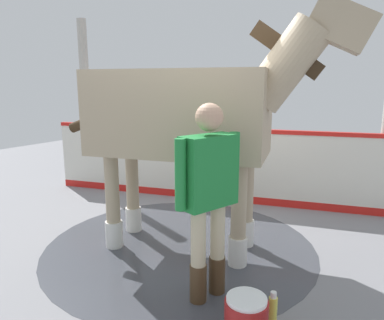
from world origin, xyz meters
The scene contains 8 objects.
ground_plane centered at (0.00, 0.00, -0.01)m, with size 16.00×16.00×0.02m, color gray.
wet_patch centered at (-0.09, 0.26, 0.00)m, with size 3.15×3.15×0.00m, color #42444C.
barrier_wall centered at (0.39, -1.49, 0.56)m, with size 5.65×1.62×1.20m.
roof_post_far centered at (2.76, -0.92, 1.49)m, with size 0.16×0.16×2.98m, color #B7B2A8.
horse centered at (-0.21, 0.23, 1.54)m, with size 3.26×1.39×2.70m.
handler centered at (-0.89, 0.98, 1.01)m, with size 0.36×0.66×1.73m.
wash_bucket centered at (-1.41, 1.31, 0.17)m, with size 0.33×0.33×0.35m.
bottle_shampoo centered at (-1.51, 1.02, 0.13)m, with size 0.07×0.07×0.27m.
Camera 1 is at (-2.35, 3.52, 1.88)m, focal length 33.63 mm.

